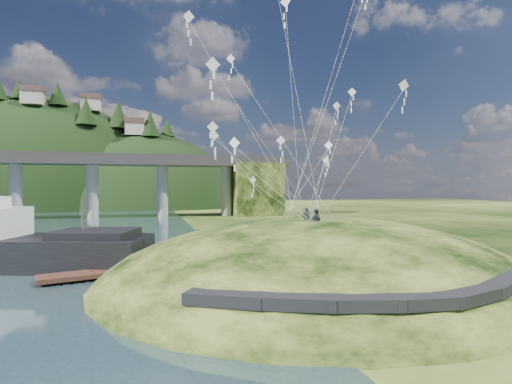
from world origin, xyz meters
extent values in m
plane|color=black|center=(0.00, 0.00, 0.00)|extent=(320.00, 320.00, 0.00)
ellipsoid|color=black|center=(8.00, 2.00, -1.50)|extent=(36.00, 32.00, 13.00)
cube|color=black|center=(-1.50, -8.00, 2.03)|extent=(4.32, 3.62, 0.71)
cube|color=black|center=(1.50, -9.65, 2.09)|extent=(4.10, 2.97, 0.61)
cube|color=black|center=(4.50, -10.65, 2.08)|extent=(3.85, 2.37, 0.62)
cube|color=black|center=(7.50, -11.10, 2.04)|extent=(3.62, 1.83, 0.66)
cube|color=black|center=(10.50, -10.90, 2.05)|extent=(3.82, 2.27, 0.68)
cube|color=black|center=(13.50, -9.95, 2.14)|extent=(4.11, 2.97, 0.71)
cylinder|color=gray|center=(-32.00, 70.00, 6.50)|extent=(2.60, 2.60, 13.00)
cylinder|color=gray|center=(-16.50, 70.00, 6.50)|extent=(2.60, 2.60, 13.00)
cylinder|color=gray|center=(-1.00, 70.00, 6.50)|extent=(2.60, 2.60, 13.00)
cylinder|color=gray|center=(14.50, 70.00, 6.50)|extent=(2.60, 2.60, 13.00)
cube|color=black|center=(22.00, 70.00, 6.50)|extent=(12.00, 11.00, 13.00)
ellipsoid|color=black|center=(-40.00, 126.00, -6.00)|extent=(96.00, 68.00, 88.00)
ellipsoid|color=black|center=(-5.00, 118.00, -10.00)|extent=(76.00, 56.00, 72.00)
cone|color=black|center=(-42.87, 114.06, 37.88)|extent=(4.97, 4.97, 6.54)
cone|color=black|center=(-31.40, 112.04, 36.68)|extent=(5.83, 5.83, 7.67)
cone|color=black|center=(-22.45, 107.08, 30.58)|extent=(6.47, 6.47, 8.51)
cone|color=black|center=(-13.22, 113.99, 31.23)|extent=(7.13, 7.13, 9.38)
cone|color=black|center=(-3.12, 109.03, 27.87)|extent=(6.56, 6.56, 8.63)
cone|color=black|center=(2.77, 114.63, 27.68)|extent=(4.88, 4.88, 6.42)
cube|color=beige|center=(-38.00, 110.00, 34.28)|extent=(6.00, 5.00, 4.00)
cube|color=brown|center=(-38.00, 110.00, 36.98)|extent=(6.40, 5.40, 1.60)
cube|color=beige|center=(-22.00, 116.00, 34.18)|extent=(6.00, 5.00, 4.00)
cube|color=brown|center=(-22.00, 116.00, 36.88)|extent=(6.40, 5.40, 1.60)
cube|color=beige|center=(-8.00, 110.00, 25.88)|extent=(6.00, 5.00, 4.00)
cube|color=brown|center=(-8.00, 110.00, 28.58)|extent=(6.40, 5.40, 1.60)
cube|color=black|center=(-16.97, 13.75, 1.44)|extent=(25.23, 13.94, 2.88)
cube|color=black|center=(-9.60, 11.33, 3.21)|extent=(8.05, 7.34, 0.66)
cylinder|color=#2D2B2B|center=(-10.66, 11.67, 4.65)|extent=(0.27, 0.27, 3.32)
cube|color=#371D16|center=(-6.43, 7.81, 0.46)|extent=(14.28, 5.91, 0.35)
cylinder|color=#371D16|center=(-12.29, 6.20, 0.20)|extent=(0.30, 0.30, 1.01)
cylinder|color=#371D16|center=(-9.36, 7.01, 0.20)|extent=(0.30, 0.30, 1.01)
cylinder|color=#371D16|center=(-6.43, 7.81, 0.20)|extent=(0.30, 0.30, 1.01)
cylinder|color=#371D16|center=(-3.50, 8.62, 0.20)|extent=(0.30, 0.30, 1.01)
cylinder|color=#371D16|center=(-0.56, 9.42, 0.20)|extent=(0.30, 0.30, 1.01)
imported|color=#242730|center=(6.65, 1.17, 5.89)|extent=(0.74, 0.55, 1.84)
imported|color=#242730|center=(6.97, 0.07, 5.82)|extent=(1.08, 1.05, 1.76)
cube|color=white|center=(1.24, 3.54, 17.54)|extent=(0.62, 0.41, 0.69)
cube|color=white|center=(1.24, 3.54, 17.04)|extent=(0.09, 0.04, 0.41)
cube|color=white|center=(1.24, 3.54, 16.54)|extent=(0.09, 0.04, 0.41)
cube|color=white|center=(1.24, 3.54, 16.04)|extent=(0.09, 0.04, 0.41)
cube|color=white|center=(10.53, -5.42, 13.94)|extent=(0.75, 0.27, 0.72)
cube|color=white|center=(10.53, -5.42, 13.41)|extent=(0.10, 0.05, 0.43)
cube|color=white|center=(10.53, -5.42, 12.88)|extent=(0.10, 0.05, 0.43)
cube|color=white|center=(10.53, -5.42, 12.35)|extent=(0.10, 0.05, 0.43)
cube|color=white|center=(-1.40, -3.56, 14.82)|extent=(0.86, 0.33, 0.85)
cube|color=white|center=(-1.40, -3.56, 14.19)|extent=(0.11, 0.03, 0.51)
cube|color=white|center=(-1.40, -3.56, 13.57)|extent=(0.11, 0.03, 0.51)
cube|color=white|center=(-1.40, -3.56, 12.94)|extent=(0.11, 0.03, 0.51)
cube|color=white|center=(14.50, 8.20, 16.82)|extent=(0.75, 0.44, 0.81)
cube|color=white|center=(14.50, 8.20, 16.23)|extent=(0.11, 0.04, 0.49)
cube|color=white|center=(14.50, 8.20, 15.64)|extent=(0.11, 0.04, 0.49)
cube|color=white|center=(14.50, 8.20, 15.04)|extent=(0.11, 0.04, 0.49)
cube|color=white|center=(-1.43, -3.68, 11.07)|extent=(0.69, 0.19, 0.68)
cube|color=white|center=(-1.43, -3.68, 10.58)|extent=(0.09, 0.02, 0.40)
cube|color=white|center=(-1.43, -3.68, 10.09)|extent=(0.09, 0.02, 0.40)
cube|color=white|center=(-1.43, -3.68, 9.60)|extent=(0.09, 0.02, 0.40)
cube|color=white|center=(10.66, 3.97, 14.44)|extent=(0.69, 0.22, 0.67)
cube|color=white|center=(10.66, 3.97, 13.96)|extent=(0.09, 0.03, 0.40)
cube|color=white|center=(10.66, 3.97, 13.47)|extent=(0.09, 0.03, 0.40)
cube|color=white|center=(10.66, 3.97, 12.98)|extent=(0.09, 0.03, 0.40)
cube|color=white|center=(4.97, 10.61, 8.11)|extent=(0.73, 0.22, 0.73)
cube|color=white|center=(4.97, 10.61, 7.59)|extent=(0.09, 0.06, 0.43)
cube|color=white|center=(4.97, 10.61, 7.07)|extent=(0.09, 0.06, 0.43)
cube|color=white|center=(4.97, 10.61, 6.54)|extent=(0.09, 0.06, 0.43)
cube|color=white|center=(0.08, 4.46, 11.58)|extent=(0.81, 0.26, 0.79)
cube|color=white|center=(0.08, 4.46, 11.01)|extent=(0.11, 0.04, 0.47)
cube|color=white|center=(0.08, 4.46, 10.44)|extent=(0.11, 0.04, 0.47)
cube|color=white|center=(0.08, 4.46, 9.87)|extent=(0.11, 0.04, 0.47)
cube|color=white|center=(4.27, -0.64, 20.54)|extent=(0.60, 0.54, 0.75)
cube|color=white|center=(4.27, -0.64, 20.00)|extent=(0.10, 0.06, 0.44)
cube|color=white|center=(4.27, -0.64, 19.45)|extent=(0.10, 0.06, 0.44)
cube|color=white|center=(4.27, -0.64, 18.91)|extent=(0.10, 0.06, 0.44)
cube|color=white|center=(9.78, 3.69, 10.99)|extent=(0.56, 0.53, 0.73)
cube|color=white|center=(9.78, 3.69, 10.47)|extent=(0.09, 0.07, 0.42)
cube|color=white|center=(9.78, 3.69, 9.95)|extent=(0.09, 0.07, 0.42)
cube|color=white|center=(9.78, 3.69, 9.44)|extent=(0.09, 0.07, 0.42)
cube|color=white|center=(-0.29, -4.51, 10.07)|extent=(0.55, 0.47, 0.69)
cube|color=white|center=(-0.29, -4.51, 9.58)|extent=(0.09, 0.06, 0.40)
cube|color=white|center=(-0.29, -4.51, 9.09)|extent=(0.09, 0.06, 0.40)
cube|color=white|center=(-0.29, -4.51, 8.60)|extent=(0.09, 0.06, 0.40)
cube|color=white|center=(5.10, 2.64, 11.15)|extent=(0.66, 0.40, 0.72)
cube|color=white|center=(5.10, 2.64, 10.62)|extent=(0.10, 0.04, 0.43)
cube|color=white|center=(5.10, 2.64, 10.10)|extent=(0.10, 0.04, 0.43)
cube|color=white|center=(5.10, 2.64, 9.58)|extent=(0.10, 0.04, 0.43)
cube|color=white|center=(-2.06, 3.27, 20.34)|extent=(0.87, 0.21, 0.86)
cube|color=white|center=(-2.06, 3.27, 19.73)|extent=(0.11, 0.03, 0.50)
cube|color=white|center=(-2.06, 3.27, 19.11)|extent=(0.11, 0.03, 0.50)
cube|color=white|center=(-2.06, 3.27, 18.50)|extent=(0.11, 0.03, 0.50)
cube|color=white|center=(12.23, 1.85, 22.70)|extent=(0.11, 0.03, 0.47)
cube|color=white|center=(12.23, 1.85, 22.13)|extent=(0.11, 0.03, 0.47)
cube|color=white|center=(13.19, 11.32, 10.27)|extent=(0.66, 0.36, 0.70)
cube|color=white|center=(13.19, 11.32, 9.76)|extent=(0.09, 0.04, 0.42)
cube|color=white|center=(13.19, 11.32, 9.25)|extent=(0.09, 0.04, 0.42)
cube|color=white|center=(13.19, 11.32, 8.74)|extent=(0.09, 0.04, 0.42)
camera|label=1|loc=(-5.45, -27.30, 7.60)|focal=28.00mm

